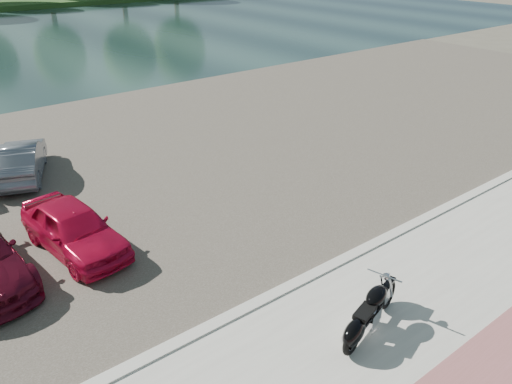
# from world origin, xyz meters

# --- Properties ---
(ground) EXTENTS (200.00, 200.00, 0.00)m
(ground) POSITION_xyz_m (0.00, 0.00, 0.00)
(ground) COLOR #595447
(ground) RESTS_ON ground
(promenade) EXTENTS (60.00, 6.00, 0.10)m
(promenade) POSITION_xyz_m (0.00, -1.00, 0.05)
(promenade) COLOR #BAB7AF
(promenade) RESTS_ON ground
(kerb) EXTENTS (60.00, 0.30, 0.14)m
(kerb) POSITION_xyz_m (0.00, 2.00, 0.07)
(kerb) COLOR #BAB7AF
(kerb) RESTS_ON ground
(parking_lot) EXTENTS (60.00, 18.00, 0.04)m
(parking_lot) POSITION_xyz_m (0.00, 11.00, 0.02)
(parking_lot) COLOR #433F36
(parking_lot) RESTS_ON ground
(motorcycle) EXTENTS (2.28, 0.98, 1.05)m
(motorcycle) POSITION_xyz_m (-0.20, -0.10, 0.56)
(motorcycle) COLOR black
(motorcycle) RESTS_ON promenade
(car_4) EXTENTS (1.99, 3.90, 1.27)m
(car_4) POSITION_xyz_m (-3.64, 6.63, 0.67)
(car_4) COLOR #C30D36
(car_4) RESTS_ON parking_lot
(car_9) EXTENTS (2.55, 3.94, 1.23)m
(car_9) POSITION_xyz_m (-3.47, 12.18, 0.65)
(car_9) COLOR slate
(car_9) RESTS_ON parking_lot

